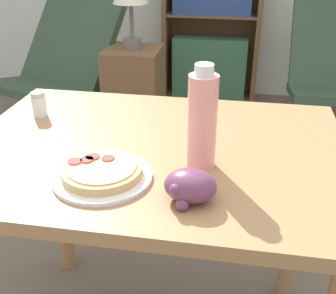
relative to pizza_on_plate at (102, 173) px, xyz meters
name	(u,v)px	position (x,y,z in m)	size (l,w,h in m)	color
dining_table	(155,187)	(0.08, 0.18, -0.14)	(1.01, 0.74, 0.77)	#A37549
pizza_on_plate	(102,173)	(0.00, 0.00, 0.00)	(0.23, 0.23, 0.04)	white
grape_bunch	(190,186)	(0.21, -0.05, 0.02)	(0.11, 0.10, 0.07)	#6B3856
drink_bottle	(202,120)	(0.22, 0.10, 0.10)	(0.07, 0.07, 0.25)	pink
salt_shaker	(39,104)	(-0.30, 0.32, 0.02)	(0.04, 0.04, 0.08)	white
lounge_chair_near	(59,94)	(-0.89, 1.73, -0.50)	(0.89, 0.97, 0.88)	slate
bookshelf	(212,22)	(0.05, 2.62, -0.16)	(0.76, 0.27, 1.36)	brown
side_table	(134,97)	(-0.36, 1.69, -0.47)	(0.34, 0.34, 0.63)	brown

